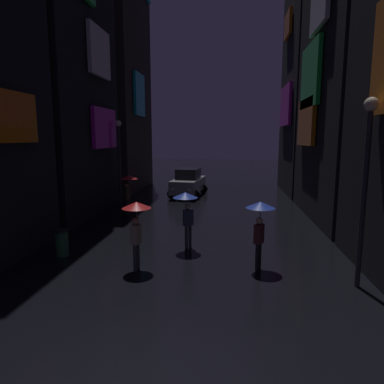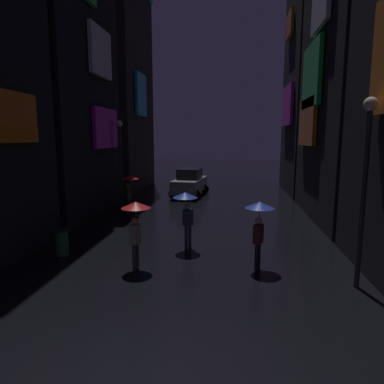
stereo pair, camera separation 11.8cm
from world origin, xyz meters
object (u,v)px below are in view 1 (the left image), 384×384
(streetlamp_left_far, at_px, (119,153))
(pedestrian_foreground_right_red, at_px, (136,217))
(pedestrian_midstreet_left_blue, at_px, (186,204))
(pedestrian_far_right_red, at_px, (128,184))
(pedestrian_near_crossing_blue, at_px, (260,216))
(car_distant, at_px, (188,183))
(streetlamp_right_near, at_px, (366,170))
(trash_bin, at_px, (62,243))

(streetlamp_left_far, bearing_deg, pedestrian_foreground_right_red, -69.09)
(pedestrian_midstreet_left_blue, relative_size, pedestrian_foreground_right_red, 1.00)
(pedestrian_foreground_right_red, height_order, pedestrian_far_right_red, same)
(pedestrian_midstreet_left_blue, bearing_deg, pedestrian_foreground_right_red, -120.97)
(pedestrian_near_crossing_blue, xyz_separation_m, pedestrian_far_right_red, (-6.24, 6.86, 0.00))
(car_distant, bearing_deg, streetlamp_right_near, -65.61)
(streetlamp_left_far, bearing_deg, streetlamp_right_near, -45.20)
(pedestrian_near_crossing_blue, distance_m, streetlamp_right_near, 3.20)
(car_distant, distance_m, streetlamp_left_far, 5.91)
(pedestrian_midstreet_left_blue, relative_size, streetlamp_left_far, 0.42)
(pedestrian_midstreet_left_blue, distance_m, pedestrian_far_right_red, 6.41)
(pedestrian_near_crossing_blue, height_order, streetlamp_left_far, streetlamp_left_far)
(streetlamp_left_far, relative_size, trash_bin, 5.42)
(pedestrian_far_right_red, bearing_deg, streetlamp_left_far, 118.06)
(pedestrian_near_crossing_blue, relative_size, pedestrian_midstreet_left_blue, 1.00)
(pedestrian_midstreet_left_blue, height_order, streetlamp_left_far, streetlamp_left_far)
(pedestrian_midstreet_left_blue, bearing_deg, pedestrian_near_crossing_blue, -33.47)
(streetlamp_left_far, height_order, trash_bin, streetlamp_left_far)
(pedestrian_far_right_red, bearing_deg, pedestrian_foreground_right_red, -71.36)
(pedestrian_near_crossing_blue, relative_size, pedestrian_foreground_right_red, 1.00)
(pedestrian_far_right_red, height_order, trash_bin, pedestrian_far_right_red)
(pedestrian_foreground_right_red, height_order, streetlamp_left_far, streetlamp_left_far)
(pedestrian_midstreet_left_blue, distance_m, streetlamp_right_near, 5.98)
(streetlamp_right_near, bearing_deg, car_distant, 114.39)
(pedestrian_foreground_right_red, bearing_deg, pedestrian_near_crossing_blue, 6.99)
(pedestrian_far_right_red, xyz_separation_m, car_distant, (2.40, 6.31, -0.74))
(pedestrian_far_right_red, height_order, streetlamp_left_far, streetlamp_left_far)
(car_distant, bearing_deg, trash_bin, -102.62)
(streetlamp_right_near, height_order, trash_bin, streetlamp_right_near)
(pedestrian_far_right_red, distance_m, streetlamp_left_far, 2.89)
(pedestrian_far_right_red, xyz_separation_m, trash_bin, (-0.45, -6.45, -1.20))
(pedestrian_foreground_right_red, height_order, trash_bin, pedestrian_foreground_right_red)
(streetlamp_left_far, bearing_deg, car_distant, 49.34)
(pedestrian_foreground_right_red, bearing_deg, streetlamp_left_far, 110.91)
(car_distant, xyz_separation_m, streetlamp_right_near, (6.44, -14.21, 2.29))
(pedestrian_near_crossing_blue, relative_size, pedestrian_far_right_red, 1.00)
(pedestrian_near_crossing_blue, xyz_separation_m, car_distant, (-3.84, 13.17, -0.74))
(pedestrian_near_crossing_blue, height_order, car_distant, pedestrian_near_crossing_blue)
(pedestrian_foreground_right_red, distance_m, streetlamp_left_far, 10.27)
(pedestrian_foreground_right_red, bearing_deg, streetlamp_right_near, -5.20)
(pedestrian_midstreet_left_blue, distance_m, pedestrian_foreground_right_red, 2.47)
(trash_bin, bearing_deg, pedestrian_near_crossing_blue, -3.52)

